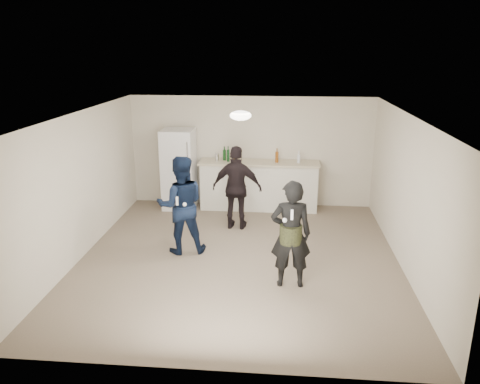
# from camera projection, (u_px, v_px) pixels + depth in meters

# --- Properties ---
(floor) EXTENTS (6.00, 6.00, 0.00)m
(floor) POSITION_uv_depth(u_px,v_px,m) (239.00, 258.00, 8.20)
(floor) COLOR #6B5B4C
(floor) RESTS_ON ground
(ceiling) EXTENTS (6.00, 6.00, 0.00)m
(ceiling) POSITION_uv_depth(u_px,v_px,m) (239.00, 115.00, 7.45)
(ceiling) COLOR silver
(ceiling) RESTS_ON wall_back
(wall_back) EXTENTS (6.00, 0.00, 6.00)m
(wall_back) POSITION_uv_depth(u_px,v_px,m) (251.00, 152.00, 10.68)
(wall_back) COLOR beige
(wall_back) RESTS_ON floor
(wall_front) EXTENTS (6.00, 0.00, 6.00)m
(wall_front) POSITION_uv_depth(u_px,v_px,m) (213.00, 272.00, 4.97)
(wall_front) COLOR beige
(wall_front) RESTS_ON floor
(wall_left) EXTENTS (0.00, 6.00, 6.00)m
(wall_left) POSITION_uv_depth(u_px,v_px,m) (80.00, 186.00, 8.06)
(wall_left) COLOR beige
(wall_left) RESTS_ON floor
(wall_right) EXTENTS (0.00, 6.00, 6.00)m
(wall_right) POSITION_uv_depth(u_px,v_px,m) (407.00, 194.00, 7.59)
(wall_right) COLOR beige
(wall_right) RESTS_ON floor
(counter) EXTENTS (2.60, 0.56, 1.05)m
(counter) POSITION_uv_depth(u_px,v_px,m) (259.00, 186.00, 10.56)
(counter) COLOR silver
(counter) RESTS_ON floor
(counter_top) EXTENTS (2.68, 0.64, 0.04)m
(counter_top) POSITION_uv_depth(u_px,v_px,m) (259.00, 163.00, 10.40)
(counter_top) COLOR beige
(counter_top) RESTS_ON counter
(fridge) EXTENTS (0.70, 0.70, 1.80)m
(fridge) POSITION_uv_depth(u_px,v_px,m) (179.00, 169.00, 10.54)
(fridge) COLOR white
(fridge) RESTS_ON floor
(fridge_handle) EXTENTS (0.02, 0.02, 0.60)m
(fridge_handle) POSITION_uv_depth(u_px,v_px,m) (187.00, 156.00, 10.04)
(fridge_handle) COLOR #B5B5BA
(fridge_handle) RESTS_ON fridge
(ceiling_dome) EXTENTS (0.36, 0.36, 0.16)m
(ceiling_dome) POSITION_uv_depth(u_px,v_px,m) (241.00, 116.00, 7.75)
(ceiling_dome) COLOR white
(ceiling_dome) RESTS_ON ceiling
(shaker) EXTENTS (0.08, 0.08, 0.17)m
(shaker) POSITION_uv_depth(u_px,v_px,m) (217.00, 157.00, 10.48)
(shaker) COLOR silver
(shaker) RESTS_ON counter_top
(man) EXTENTS (0.99, 0.85, 1.76)m
(man) POSITION_uv_depth(u_px,v_px,m) (181.00, 205.00, 8.22)
(man) COLOR #102144
(man) RESTS_ON floor
(woman) EXTENTS (0.64, 0.44, 1.69)m
(woman) POSITION_uv_depth(u_px,v_px,m) (291.00, 234.00, 7.03)
(woman) COLOR black
(woman) RESTS_ON floor
(camo_shorts) EXTENTS (0.34, 0.34, 0.28)m
(camo_shorts) POSITION_uv_depth(u_px,v_px,m) (291.00, 234.00, 7.03)
(camo_shorts) COLOR #32391A
(camo_shorts) RESTS_ON woman
(spectator) EXTENTS (1.03, 0.51, 1.70)m
(spectator) POSITION_uv_depth(u_px,v_px,m) (237.00, 188.00, 9.32)
(spectator) COLOR black
(spectator) RESTS_ON floor
(remote_man) EXTENTS (0.04, 0.04, 0.15)m
(remote_man) POSITION_uv_depth(u_px,v_px,m) (177.00, 201.00, 7.90)
(remote_man) COLOR white
(remote_man) RESTS_ON man
(nunchuk_man) EXTENTS (0.07, 0.07, 0.07)m
(nunchuk_man) POSITION_uv_depth(u_px,v_px,m) (185.00, 204.00, 7.94)
(nunchuk_man) COLOR white
(nunchuk_man) RESTS_ON man
(remote_woman) EXTENTS (0.04, 0.04, 0.15)m
(remote_woman) POSITION_uv_depth(u_px,v_px,m) (292.00, 215.00, 6.67)
(remote_woman) COLOR white
(remote_woman) RESTS_ON woman
(nunchuk_woman) EXTENTS (0.07, 0.07, 0.07)m
(nunchuk_woman) POSITION_uv_depth(u_px,v_px,m) (285.00, 220.00, 6.74)
(nunchuk_woman) COLOR white
(nunchuk_woman) RESTS_ON woman
(bottle_cluster) EXTENTS (1.73, 0.19, 0.27)m
(bottle_cluster) POSITION_uv_depth(u_px,v_px,m) (250.00, 156.00, 10.41)
(bottle_cluster) COLOR #113C19
(bottle_cluster) RESTS_ON counter_top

